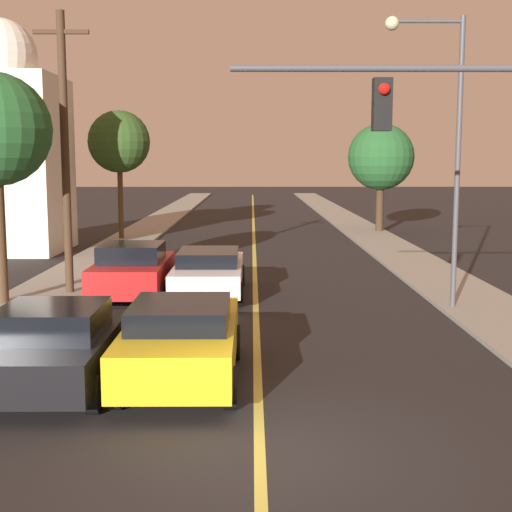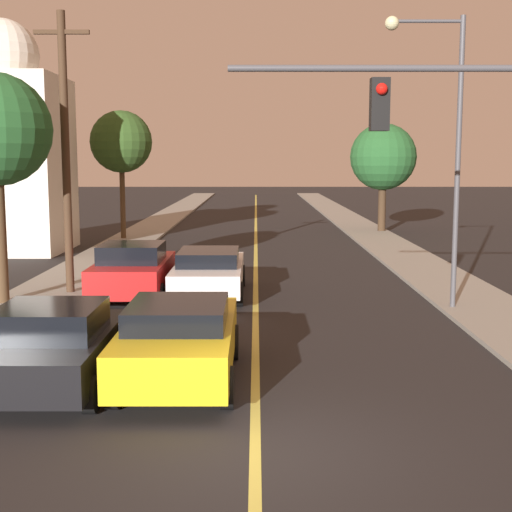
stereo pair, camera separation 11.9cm
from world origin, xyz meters
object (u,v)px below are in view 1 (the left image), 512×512
car_near_lane_front (182,339)px  tree_right_near (381,157)px  car_near_lane_second (209,271)px  car_outer_lane_front (55,347)px  tree_left_far (119,142)px  traffic_signal_mast (480,156)px  streetlamp_right (441,124)px  car_outer_lane_second (133,270)px  domed_building_left (5,150)px  utility_pole_left (65,149)px

car_near_lane_front → tree_right_near: size_ratio=0.80×
car_near_lane_second → car_outer_lane_front: size_ratio=1.26×
tree_left_far → traffic_signal_mast: bearing=-65.6°
car_outer_lane_front → streetlamp_right: 11.48m
car_near_lane_front → streetlamp_right: size_ratio=0.62×
car_outer_lane_front → streetlamp_right: (8.40, 6.61, 4.19)m
car_outer_lane_second → car_near_lane_second: bearing=12.3°
traffic_signal_mast → tree_right_near: (3.15, 27.08, 0.09)m
traffic_signal_mast → domed_building_left: 24.09m
traffic_signal_mast → streetlamp_right: 6.40m
streetlamp_right → tree_left_far: 20.58m
car_near_lane_second → car_near_lane_front: bearing=-90.0°
streetlamp_right → domed_building_left: 20.27m
car_near_lane_second → utility_pole_left: bearing=179.5°
tree_right_near → tree_left_far: bearing=-164.7°
tree_left_far → domed_building_left: size_ratio=0.63×
streetlamp_right → utility_pole_left: bearing=168.1°
car_near_lane_front → utility_pole_left: utility_pole_left is taller
car_near_lane_second → car_outer_lane_second: (-2.18, -0.48, 0.09)m
car_outer_lane_front → tree_right_near: (10.59, 27.41, 3.41)m
car_near_lane_front → domed_building_left: 21.50m
traffic_signal_mast → tree_left_far: (-10.58, 23.32, 0.82)m
car_near_lane_front → traffic_signal_mast: traffic_signal_mast is taller
streetlamp_right → tree_right_near: (2.19, 20.81, -0.78)m
car_outer_lane_front → car_outer_lane_second: (-0.00, 8.29, 0.07)m
car_near_lane_second → tree_right_near: (8.41, 18.65, 3.43)m
car_near_lane_front → car_outer_lane_second: (-2.18, 7.86, 0.04)m
car_outer_lane_front → utility_pole_left: (-1.99, 8.80, 3.58)m
tree_left_far → car_near_lane_second: bearing=-70.4°
car_near_lane_front → utility_pole_left: 10.01m
car_near_lane_front → tree_right_near: tree_right_near is taller
utility_pole_left → car_outer_lane_front: bearing=-77.3°
car_outer_lane_second → tree_left_far: (-3.13, 15.36, 4.07)m
utility_pole_left → tree_right_near: bearing=55.9°
car_outer_lane_front → tree_right_near: size_ratio=0.68×
car_near_lane_front → utility_pole_left: size_ratio=0.58×
domed_building_left → traffic_signal_mast: bearing=-52.1°
car_outer_lane_second → utility_pole_left: size_ratio=0.54×
car_outer_lane_front → car_near_lane_second: bearing=76.0°
car_outer_lane_second → tree_left_far: tree_left_far is taller
car_near_lane_front → car_outer_lane_front: 2.22m
car_near_lane_second → tree_right_near: 20.74m
car_outer_lane_second → tree_right_near: (10.59, 19.12, 3.34)m
tree_left_far → streetlamp_right: bearing=-55.9°
streetlamp_right → domed_building_left: domed_building_left is taller
streetlamp_right → utility_pole_left: (-10.39, 2.20, -0.61)m
car_outer_lane_second → domed_building_left: domed_building_left is taller
utility_pole_left → tree_right_near: (12.58, 18.61, -0.17)m
car_near_lane_second → car_outer_lane_second: car_outer_lane_second is taller
streetlamp_right → domed_building_left: bearing=141.1°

